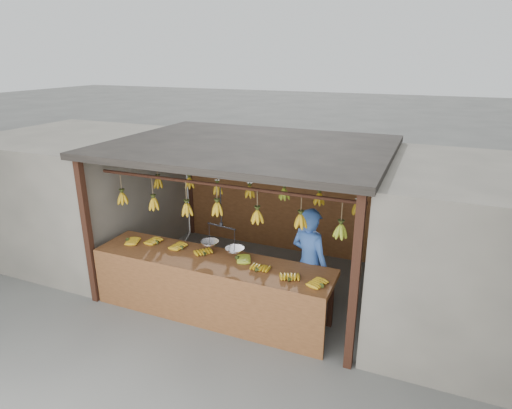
% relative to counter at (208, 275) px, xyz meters
% --- Properties ---
extents(ground, '(80.00, 80.00, 0.00)m').
position_rel_counter_xyz_m(ground, '(0.11, 1.23, -0.71)').
color(ground, '#5B5B57').
extents(stall, '(4.30, 3.30, 2.40)m').
position_rel_counter_xyz_m(stall, '(0.11, 1.56, 1.26)').
color(stall, black).
rests_on(stall, ground).
extents(neighbor_left, '(3.00, 3.00, 2.30)m').
position_rel_counter_xyz_m(neighbor_left, '(-3.49, 1.23, 0.44)').
color(neighbor_left, slate).
rests_on(neighbor_left, ground).
extents(neighbor_right, '(3.00, 3.00, 2.30)m').
position_rel_counter_xyz_m(neighbor_right, '(3.71, 1.23, 0.44)').
color(neighbor_right, slate).
rests_on(neighbor_right, ground).
extents(counter, '(3.64, 0.82, 0.96)m').
position_rel_counter_xyz_m(counter, '(0.00, 0.00, 0.00)').
color(counter, brown).
rests_on(counter, ground).
extents(hanging_bananas, '(3.63, 2.25, 0.38)m').
position_rel_counter_xyz_m(hanging_bananas, '(0.12, 1.24, 0.90)').
color(hanging_bananas, '#C29114').
rests_on(hanging_bananas, ground).
extents(balance_scale, '(0.70, 0.33, 0.92)m').
position_rel_counter_xyz_m(balance_scale, '(0.12, 0.23, 0.44)').
color(balance_scale, black).
rests_on(balance_scale, ground).
extents(vendor, '(0.73, 0.62, 1.70)m').
position_rel_counter_xyz_m(vendor, '(1.32, 0.63, 0.14)').
color(vendor, '#3359A5').
rests_on(vendor, ground).
extents(bag_bundles, '(0.08, 0.26, 1.20)m').
position_rel_counter_xyz_m(bag_bundles, '(2.05, 2.58, 0.29)').
color(bag_bundles, '#199926').
rests_on(bag_bundles, ground).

